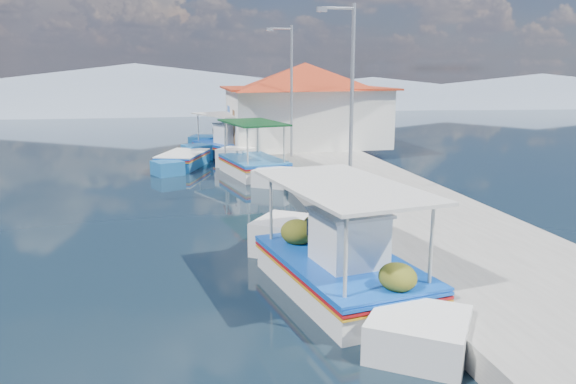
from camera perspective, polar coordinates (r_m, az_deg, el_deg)
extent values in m
plane|color=black|center=(15.52, -7.87, -4.82)|extent=(160.00, 160.00, 0.00)
cube|color=#A6A39C|center=(22.31, 6.30, 1.20)|extent=(5.00, 44.00, 0.50)
cylinder|color=#A5A8AD|center=(13.30, 9.61, -4.91)|extent=(0.20, 0.20, 0.30)
cylinder|color=#A5A8AD|center=(17.89, 3.85, -0.26)|extent=(0.20, 0.20, 0.30)
cylinder|color=#A5A8AD|center=(23.61, -0.03, 2.89)|extent=(0.20, 0.20, 0.30)
cylinder|color=#A5A8AD|center=(29.45, -2.39, 4.79)|extent=(0.20, 0.20, 0.30)
cube|color=white|center=(11.87, 5.40, -9.16)|extent=(2.93, 4.63, 0.94)
cube|color=white|center=(14.51, 4.13, -4.58)|extent=(2.18, 2.18, 1.04)
cube|color=white|center=(9.38, 7.37, -15.37)|extent=(2.12, 2.12, 0.89)
cube|color=blue|center=(11.72, 5.44, -7.18)|extent=(3.01, 4.77, 0.06)
cube|color=#9C0D12|center=(11.75, 5.43, -7.54)|extent=(3.01, 4.77, 0.05)
cube|color=orange|center=(11.77, 5.43, -7.86)|extent=(3.01, 4.77, 0.04)
cube|color=blue|center=(11.70, 5.45, -6.86)|extent=(3.03, 4.73, 0.05)
cube|color=brown|center=(11.71, 5.44, -6.99)|extent=(2.74, 4.51, 0.05)
cube|color=white|center=(11.25, 5.67, -4.88)|extent=(1.41, 1.49, 1.09)
cube|color=silver|center=(11.10, 5.74, -2.09)|extent=(1.54, 1.60, 0.06)
cylinder|color=beige|center=(13.14, 0.84, -1.15)|extent=(0.07, 0.07, 1.59)
cylinder|color=beige|center=(13.32, 8.36, -1.10)|extent=(0.07, 0.07, 1.59)
cylinder|color=beige|center=(9.67, 1.60, -6.20)|extent=(0.07, 0.07, 1.59)
cylinder|color=beige|center=(9.91, 11.78, -6.01)|extent=(0.07, 0.07, 1.59)
cube|color=silver|center=(11.28, 5.61, 0.63)|extent=(3.03, 4.65, 0.07)
ellipsoid|color=#3E4612|center=(12.90, 3.01, -3.78)|extent=(0.75, 0.83, 0.57)
ellipsoid|color=#3E4612|center=(13.45, 5.81, -3.34)|extent=(0.63, 0.70, 0.48)
ellipsoid|color=#3E4612|center=(9.99, 7.80, -9.01)|extent=(0.67, 0.74, 0.51)
sphere|color=#FF2408|center=(12.20, 9.83, -2.66)|extent=(0.40, 0.40, 0.40)
cube|color=white|center=(24.60, -3.53, 2.24)|extent=(2.71, 4.05, 0.95)
cube|color=white|center=(27.04, -3.23, 3.43)|extent=(2.00, 2.00, 1.05)
cube|color=white|center=(22.22, -3.89, 1.12)|extent=(1.94, 1.94, 0.90)
cube|color=blue|center=(24.52, -3.55, 3.25)|extent=(2.79, 4.17, 0.06)
cube|color=#9C0D12|center=(24.53, -3.54, 3.07)|extent=(2.79, 4.17, 0.05)
cube|color=orange|center=(24.55, -3.54, 2.90)|extent=(2.79, 4.17, 0.04)
cube|color=#1A5FA0|center=(24.51, -3.55, 3.41)|extent=(2.80, 4.14, 0.05)
cube|color=brown|center=(24.51, -3.55, 3.34)|extent=(2.54, 3.95, 0.05)
cylinder|color=beige|center=(26.01, -5.14, 5.63)|extent=(0.07, 0.07, 1.60)
cylinder|color=beige|center=(25.92, -1.59, 5.65)|extent=(0.07, 0.07, 1.60)
cylinder|color=beige|center=(22.92, -5.81, 4.69)|extent=(0.07, 0.07, 1.60)
cylinder|color=beige|center=(22.81, -1.79, 4.71)|extent=(0.07, 0.07, 1.60)
cube|color=#0A3617|center=(24.31, -3.60, 7.07)|extent=(2.81, 4.07, 0.07)
cube|color=#1A5FA0|center=(27.04, -10.64, 2.94)|extent=(2.65, 3.52, 0.87)
cube|color=#1A5FA0|center=(28.97, -12.19, 3.72)|extent=(1.58, 1.58, 0.97)
cube|color=#1A5FA0|center=(25.19, -8.93, 2.31)|extent=(1.54, 1.54, 0.83)
cube|color=blue|center=(26.98, -10.68, 3.79)|extent=(2.73, 3.62, 0.06)
cube|color=#9C0D12|center=(26.99, -10.67, 3.63)|extent=(2.73, 3.62, 0.05)
cube|color=orange|center=(27.00, -10.66, 3.50)|extent=(2.73, 3.62, 0.04)
cube|color=white|center=(26.97, -10.68, 3.92)|extent=(2.73, 3.60, 0.05)
cube|color=brown|center=(26.98, -10.68, 3.86)|extent=(2.50, 3.41, 0.05)
cube|color=#1A5FA0|center=(30.27, -6.35, 4.09)|extent=(3.35, 4.31, 0.90)
cube|color=#1A5FA0|center=(32.67, -4.98, 4.94)|extent=(1.87, 1.87, 1.00)
cube|color=#1A5FA0|center=(27.95, -7.91, 3.36)|extent=(1.82, 1.82, 0.86)
cube|color=blue|center=(30.21, -6.37, 4.88)|extent=(3.46, 4.44, 0.06)
cube|color=#9C0D12|center=(30.22, -6.37, 4.74)|extent=(3.46, 4.44, 0.05)
cube|color=orange|center=(30.23, -6.37, 4.61)|extent=(3.46, 4.44, 0.04)
cube|color=blue|center=(30.20, -6.38, 5.01)|extent=(3.46, 4.42, 0.05)
cube|color=brown|center=(30.21, -6.37, 4.95)|extent=(3.18, 4.18, 0.05)
cube|color=white|center=(29.88, -6.57, 5.88)|extent=(1.50, 1.57, 1.05)
cube|color=silver|center=(29.82, -6.59, 6.91)|extent=(1.63, 1.70, 0.06)
cylinder|color=beige|center=(31.89, -6.89, 6.71)|extent=(0.07, 0.07, 1.52)
cylinder|color=beige|center=(31.42, -4.10, 6.68)|extent=(0.07, 0.07, 1.52)
cylinder|color=beige|center=(28.87, -8.92, 6.05)|extent=(0.07, 0.07, 1.52)
cylinder|color=beige|center=(28.35, -5.87, 6.02)|extent=(0.07, 0.07, 1.52)
cube|color=silver|center=(30.05, -6.45, 7.83)|extent=(3.45, 4.35, 0.07)
cube|color=white|center=(30.75, 1.74, 7.65)|extent=(8.00, 6.00, 3.00)
cube|color=#A63317|center=(30.66, 1.75, 10.54)|extent=(8.64, 6.48, 0.10)
pyramid|color=#A63317|center=(30.64, 1.76, 11.76)|extent=(10.49, 10.49, 1.40)
cube|color=brown|center=(29.14, -5.49, 6.35)|extent=(0.06, 1.00, 2.00)
cube|color=blue|center=(31.56, -6.02, 7.90)|extent=(0.06, 1.20, 0.90)
cylinder|color=#A5A8AD|center=(17.71, 6.51, 8.89)|extent=(0.12, 0.12, 6.00)
cylinder|color=#A5A8AD|center=(17.62, 5.12, 18.18)|extent=(1.00, 0.08, 0.08)
cube|color=#A5A8AD|center=(17.48, 3.47, 18.09)|extent=(0.30, 0.14, 0.14)
cylinder|color=#A5A8AD|center=(26.41, 0.36, 10.13)|extent=(0.12, 0.12, 6.00)
cylinder|color=#A5A8AD|center=(26.34, -0.74, 16.32)|extent=(1.00, 0.08, 0.08)
cube|color=#A5A8AD|center=(26.25, -1.85, 16.22)|extent=(0.30, 0.14, 0.14)
cone|color=gray|center=(70.96, -15.23, 10.33)|extent=(96.00, 96.00, 5.50)
cone|color=gray|center=(75.45, 8.55, 10.08)|extent=(76.80, 76.80, 3.80)
cone|color=gray|center=(87.24, 24.39, 9.56)|extent=(89.60, 89.60, 4.20)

